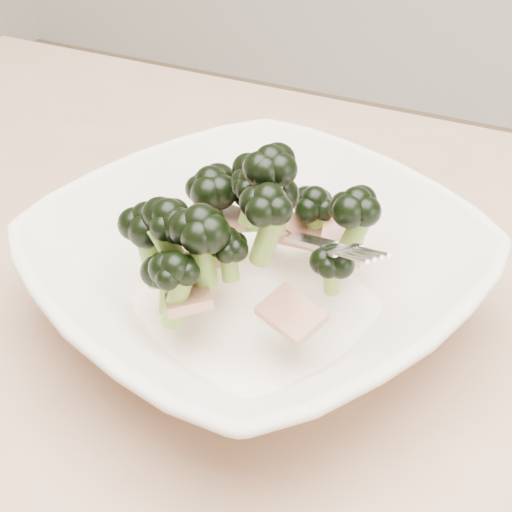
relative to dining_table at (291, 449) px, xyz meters
name	(u,v)px	position (x,y,z in m)	size (l,w,h in m)	color
dining_table	(291,449)	(0.00, 0.00, 0.00)	(1.20, 0.80, 0.75)	tan
broccoli_dish	(254,265)	(-0.05, 0.03, 0.14)	(0.39, 0.39, 0.14)	white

